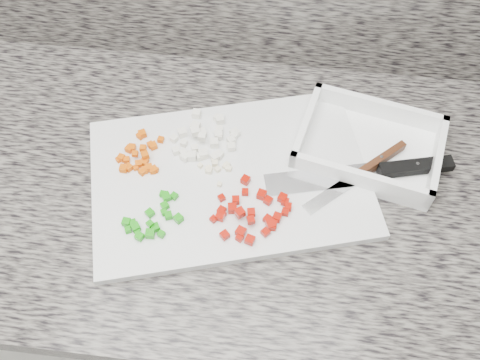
{
  "coord_description": "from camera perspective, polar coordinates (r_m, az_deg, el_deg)",
  "views": [
    {
      "loc": [
        0.19,
        0.94,
        1.69
      ],
      "look_at": [
        0.13,
        1.42,
        0.94
      ],
      "focal_mm": 40.0,
      "sensor_mm": 36.0,
      "label": 1
    }
  ],
  "objects": [
    {
      "name": "chef_knife",
      "position": [
        0.95,
        15.12,
        0.93
      ],
      "size": [
        0.33,
        0.11,
        0.02
      ],
      "rotation": [
        0.0,
        0.0,
        0.25
      ],
      "color": "silver",
      "rests_on": "cutting_board"
    },
    {
      "name": "green_pepper_pile",
      "position": [
        0.88,
        -9.22,
        -4.14
      ],
      "size": [
        0.1,
        0.1,
        0.02
      ],
      "color": "#158E0C",
      "rests_on": "cutting_board"
    },
    {
      "name": "carrot_pile",
      "position": [
        0.95,
        -10.63,
        2.51
      ],
      "size": [
        0.08,
        0.1,
        0.02
      ],
      "color": "#D35304",
      "rests_on": "cutting_board"
    },
    {
      "name": "tray",
      "position": [
        0.98,
        13.5,
        3.45
      ],
      "size": [
        0.28,
        0.23,
        0.05
      ],
      "rotation": [
        0.0,
        0.0,
        -0.22
      ],
      "color": "white",
      "rests_on": "countertop"
    },
    {
      "name": "onion_pile",
      "position": [
        0.96,
        -3.74,
        4.45
      ],
      "size": [
        0.13,
        0.11,
        0.02
      ],
      "color": "white",
      "rests_on": "cutting_board"
    },
    {
      "name": "paring_knife",
      "position": [
        0.95,
        13.52,
        1.22
      ],
      "size": [
        0.18,
        0.16,
        0.02
      ],
      "rotation": [
        0.0,
        0.0,
        0.74
      ],
      "color": "silver",
      "rests_on": "cutting_board"
    },
    {
      "name": "countertop",
      "position": [
        0.97,
        -7.81,
        -0.06
      ],
      "size": [
        3.96,
        0.64,
        0.04
      ],
      "primitive_type": "cube",
      "color": "#656159",
      "rests_on": "cabinet"
    },
    {
      "name": "cabinet",
      "position": [
        1.37,
        -5.61,
        -10.26
      ],
      "size": [
        3.92,
        0.62,
        0.86
      ],
      "primitive_type": "cube",
      "color": "silver",
      "rests_on": "ground"
    },
    {
      "name": "garlic_pile",
      "position": [
        0.93,
        -2.64,
        1.29
      ],
      "size": [
        0.06,
        0.06,
        0.01
      ],
      "color": "beige",
      "rests_on": "cutting_board"
    },
    {
      "name": "cutting_board",
      "position": [
        0.93,
        -1.08,
        0.23
      ],
      "size": [
        0.54,
        0.44,
        0.02
      ],
      "primitive_type": "cube",
      "rotation": [
        0.0,
        0.0,
        0.29
      ],
      "color": "silver",
      "rests_on": "countertop"
    },
    {
      "name": "red_pepper_pile",
      "position": [
        0.87,
        1.32,
        -3.55
      ],
      "size": [
        0.13,
        0.13,
        0.02
      ],
      "color": "#9F0D02",
      "rests_on": "cutting_board"
    }
  ]
}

